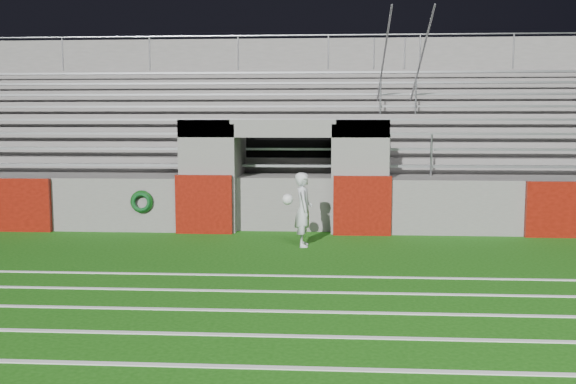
{
  "coord_description": "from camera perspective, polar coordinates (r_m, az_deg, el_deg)",
  "views": [
    {
      "loc": [
        1.05,
        -11.42,
        2.57
      ],
      "look_at": [
        0.2,
        1.8,
        1.1
      ],
      "focal_mm": 40.0,
      "sensor_mm": 36.0,
      "label": 1
    }
  ],
  "objects": [
    {
      "name": "ground",
      "position": [
        11.76,
        -1.54,
        -6.3
      ],
      "size": [
        90.0,
        90.0,
        0.0
      ],
      "primitive_type": "plane",
      "color": "#17530D",
      "rests_on": "ground"
    },
    {
      "name": "stadium_structure",
      "position": [
        19.45,
        0.57,
        3.15
      ],
      "size": [
        26.0,
        8.48,
        5.42
      ],
      "color": "#62605D",
      "rests_on": "ground"
    },
    {
      "name": "goalkeeper_with_ball",
      "position": [
        13.15,
        1.33,
        -1.54
      ],
      "size": [
        0.64,
        0.58,
        1.53
      ],
      "color": "silver",
      "rests_on": "ground"
    },
    {
      "name": "field_markings",
      "position": [
        7.0,
        -5.38,
        -15.19
      ],
      "size": [
        28.0,
        8.09,
        0.01
      ],
      "color": "white",
      "rests_on": "ground"
    },
    {
      "name": "hose_coil",
      "position": [
        15.1,
        -12.9,
        -0.86
      ],
      "size": [
        0.53,
        0.14,
        0.53
      ],
      "color": "#0C3C0E",
      "rests_on": "ground"
    }
  ]
}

